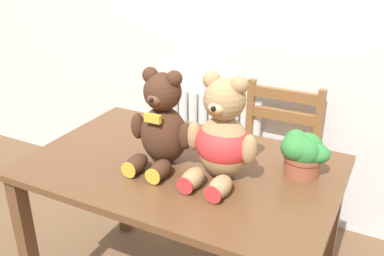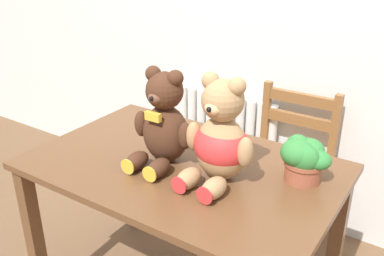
% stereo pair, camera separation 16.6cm
% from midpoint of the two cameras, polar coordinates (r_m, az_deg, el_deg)
% --- Properties ---
extents(wall_back, '(8.00, 0.04, 2.60)m').
position_cam_midpoint_polar(wall_back, '(2.45, 7.70, 16.25)').
color(wall_back, silver).
rests_on(wall_back, ground_plane).
extents(radiator, '(0.71, 0.10, 0.74)m').
position_cam_midpoint_polar(radiator, '(2.80, 0.39, -3.33)').
color(radiator, white).
rests_on(radiator, ground_plane).
extents(dining_table, '(1.27, 0.81, 0.77)m').
position_cam_midpoint_polar(dining_table, '(1.83, -3.97, -8.01)').
color(dining_table, brown).
rests_on(dining_table, ground_plane).
extents(wooden_chair_behind, '(0.43, 0.40, 0.89)m').
position_cam_midpoint_polar(wooden_chair_behind, '(2.44, 8.85, -4.68)').
color(wooden_chair_behind, brown).
rests_on(wooden_chair_behind, ground_plane).
extents(teddy_bear_left, '(0.28, 0.27, 0.40)m').
position_cam_midpoint_polar(teddy_bear_left, '(1.72, -6.82, 0.37)').
color(teddy_bear_left, '#472819').
rests_on(teddy_bear_left, dining_table).
extents(teddy_bear_right, '(0.29, 0.30, 0.42)m').
position_cam_midpoint_polar(teddy_bear_right, '(1.60, 1.11, -1.46)').
color(teddy_bear_right, tan).
rests_on(teddy_bear_right, dining_table).
extents(potted_plant, '(0.19, 0.17, 0.17)m').
position_cam_midpoint_polar(potted_plant, '(1.69, 11.87, -3.18)').
color(potted_plant, '#9E5138').
rests_on(potted_plant, dining_table).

